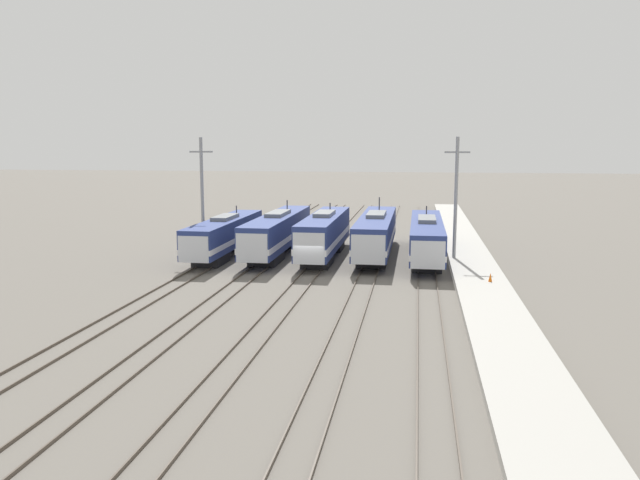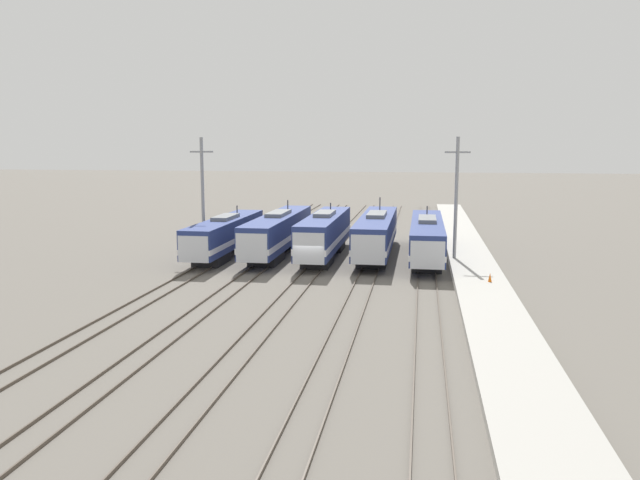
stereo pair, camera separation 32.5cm
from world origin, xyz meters
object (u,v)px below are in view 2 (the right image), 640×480
object	(u,v)px
locomotive_center_left	(277,233)
catenary_tower_left	(203,195)
locomotive_center	(324,235)
locomotive_center_right	(376,234)
traffic_cone	(490,277)
catenary_tower_right	(456,198)
locomotive_far_left	(224,236)
locomotive_far_right	(427,238)

from	to	relation	value
locomotive_center_left	catenary_tower_left	xyz separation A→B (m)	(-6.95, -1.43, 3.73)
locomotive_center	catenary_tower_left	world-z (taller)	catenary_tower_left
locomotive_center_right	traffic_cone	world-z (taller)	locomotive_center_right
catenary_tower_right	locomotive_center_right	bearing A→B (deg)	165.08
locomotive_far_left	catenary_tower_right	distance (m)	21.95
locomotive_center_left	locomotive_center_right	world-z (taller)	locomotive_center_right
catenary_tower_left	catenary_tower_right	xyz separation A→B (m)	(23.77, 0.00, 0.00)
catenary_tower_left	locomotive_center	bearing A→B (deg)	0.78
catenary_tower_left	traffic_cone	distance (m)	28.19
locomotive_center_right	traffic_cone	distance (m)	15.14
locomotive_far_right	traffic_cone	distance (m)	11.86
locomotive_far_left	locomotive_center	xyz separation A→B (m)	(9.56, 0.54, 0.22)
locomotive_far_left	catenary_tower_right	size ratio (longest dim) A/B	1.55
locomotive_center_right	catenary_tower_left	size ratio (longest dim) A/B	1.72
traffic_cone	catenary_tower_right	bearing A→B (deg)	102.28
locomotive_center_right	locomotive_far_right	world-z (taller)	locomotive_center_right
locomotive_far_left	locomotive_center	world-z (taller)	locomotive_center
locomotive_center_left	traffic_cone	xyz separation A→B (m)	(18.97, -11.28, -1.38)
locomotive_far_right	catenary_tower_right	xyz separation A→B (m)	(2.49, -1.00, 3.84)
locomotive_center_right	traffic_cone	size ratio (longest dim) A/B	29.44
catenary_tower_right	locomotive_center_left	bearing A→B (deg)	175.13
traffic_cone	locomotive_center	bearing A→B (deg)	144.81
catenary_tower_right	locomotive_center	bearing A→B (deg)	179.24
locomotive_far_right	catenary_tower_right	distance (m)	4.69
traffic_cone	locomotive_far_left	bearing A→B (deg)	158.27
locomotive_far_left	traffic_cone	size ratio (longest dim) A/B	26.51
locomotive_center	locomotive_far_right	bearing A→B (deg)	5.03
catenary_tower_right	locomotive_far_left	bearing A→B (deg)	-178.98
locomotive_center_left	catenary_tower_right	world-z (taller)	catenary_tower_right
locomotive_far_right	catenary_tower_left	bearing A→B (deg)	-177.31
locomotive_center_left	locomotive_far_right	size ratio (longest dim) A/B	0.99
locomotive_center_right	traffic_cone	bearing A→B (deg)	-51.38
catenary_tower_right	locomotive_far_right	bearing A→B (deg)	158.11
locomotive_center_right	catenary_tower_left	distance (m)	17.03
locomotive_center_right	locomotive_far_left	bearing A→B (deg)	-170.80
locomotive_far_left	catenary_tower_right	xyz separation A→B (m)	(21.60, 0.38, 3.85)
locomotive_far_left	locomotive_center_right	xyz separation A→B (m)	(14.33, 2.32, 0.13)
locomotive_far_left	catenary_tower_left	xyz separation A→B (m)	(-2.17, 0.38, 3.85)
locomotive_center_right	catenary_tower_right	distance (m)	8.39
locomotive_center_left	traffic_cone	distance (m)	22.11
locomotive_center_right	catenary_tower_right	size ratio (longest dim) A/B	1.72
locomotive_center_left	locomotive_center	xyz separation A→B (m)	(4.78, -1.27, 0.10)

